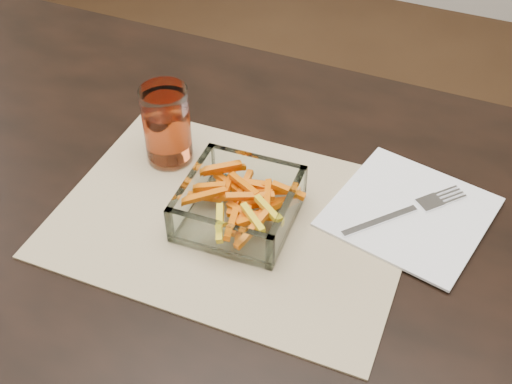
% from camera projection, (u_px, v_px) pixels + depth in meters
% --- Properties ---
extents(dining_table, '(1.60, 0.90, 0.75)m').
position_uv_depth(dining_table, '(269.00, 304.00, 0.85)').
color(dining_table, black).
rests_on(dining_table, ground).
extents(placemat, '(0.46, 0.34, 0.00)m').
position_uv_depth(placemat, '(233.00, 218.00, 0.84)').
color(placemat, tan).
rests_on(placemat, dining_table).
extents(glass_bowl, '(0.15, 0.15, 0.05)m').
position_uv_depth(glass_bowl, '(239.00, 206.00, 0.82)').
color(glass_bowl, white).
rests_on(glass_bowl, placemat).
extents(tumbler, '(0.07, 0.07, 0.12)m').
position_uv_depth(tumbler, '(167.00, 128.00, 0.89)').
color(tumbler, white).
rests_on(tumbler, placemat).
extents(napkin, '(0.22, 0.22, 0.00)m').
position_uv_depth(napkin, '(410.00, 212.00, 0.84)').
color(napkin, white).
rests_on(napkin, placemat).
extents(fork, '(0.14, 0.15, 0.00)m').
position_uv_depth(fork, '(408.00, 210.00, 0.84)').
color(fork, silver).
rests_on(fork, napkin).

